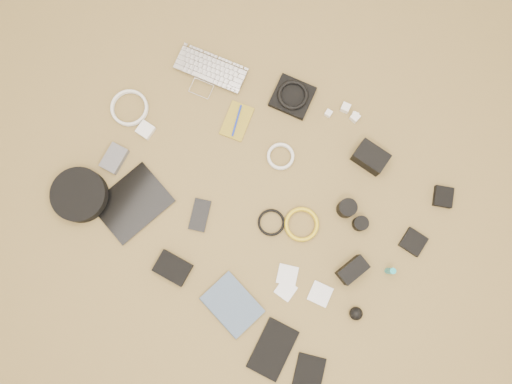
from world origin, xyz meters
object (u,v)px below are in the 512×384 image
Objects in this scene: tablet at (133,203)px; phone at (200,215)px; paperback at (217,319)px; dslr_camera at (370,157)px; laptop at (207,78)px; headphone_case at (80,195)px.

phone is (0.25, 0.11, -0.00)m from tablet.
phone is at bearing 57.54° from paperback.
dslr_camera reaches higher than phone.
headphone_case is (-0.13, -0.69, 0.02)m from laptop.
laptop is 1.08× the size of tablet.
laptop is at bearing 50.24° from paperback.
headphone_case is (-0.88, -0.79, -0.01)m from dslr_camera.
headphone_case is at bearing -111.97° from laptop.
phone is (-0.44, -0.58, -0.03)m from dslr_camera.
phone is at bearing -68.91° from laptop.
laptop is at bearing 100.38° from phone.
paperback reaches higher than phone.
tablet is at bearing -134.22° from dslr_camera.
dslr_camera is 0.47× the size of tablet.
paperback is (-0.15, -0.87, -0.03)m from dslr_camera.
dslr_camera reaches higher than headphone_case.
paperback is (0.73, -0.09, -0.02)m from headphone_case.
dslr_camera is 0.73m from phone.
tablet is 1.30× the size of paperback.
laptop reaches higher than phone.
paperback is at bearing -67.11° from phone.
tablet is at bearing -95.81° from laptop.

